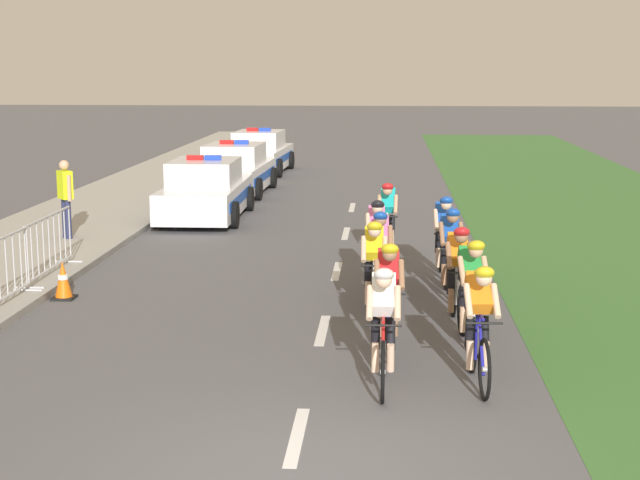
{
  "coord_description": "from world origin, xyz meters",
  "views": [
    {
      "loc": [
        0.88,
        -8.2,
        3.8
      ],
      "look_at": [
        -0.12,
        6.29,
        1.1
      ],
      "focal_mm": 53.42,
      "sensor_mm": 36.0,
      "label": 1
    }
  ],
  "objects": [
    {
      "name": "ground_plane",
      "position": [
        0.0,
        0.0,
        0.0
      ],
      "size": [
        160.0,
        160.0,
        0.0
      ],
      "primitive_type": "plane",
      "color": "#56565B"
    },
    {
      "name": "sidewalk_slab",
      "position": [
        -6.46,
        14.0,
        0.06
      ],
      "size": [
        3.71,
        60.0,
        0.12
      ],
      "primitive_type": "cube",
      "color": "#A3A099",
      "rests_on": "ground"
    },
    {
      "name": "kerb_edge",
      "position": [
        -4.69,
        14.0,
        0.07
      ],
      "size": [
        0.16,
        60.0,
        0.13
      ],
      "primitive_type": "cube",
      "color": "#9E9E99",
      "rests_on": "ground"
    },
    {
      "name": "grass_verge",
      "position": [
        6.33,
        14.0,
        0.0
      ],
      "size": [
        7.0,
        60.0,
        0.01
      ],
      "primitive_type": "cube",
      "color": "#3D7033",
      "rests_on": "ground"
    },
    {
      "name": "lane_markings_centre",
      "position": [
        0.0,
        7.06,
        0.0
      ],
      "size": [
        0.14,
        21.6,
        0.01
      ],
      "color": "white",
      "rests_on": "ground"
    },
    {
      "name": "cyclist_lead",
      "position": [
        0.88,
        2.6,
        0.79
      ],
      "size": [
        0.42,
        1.72,
        1.56
      ],
      "color": "black",
      "rests_on": "ground"
    },
    {
      "name": "cyclist_second",
      "position": [
        2.01,
        2.78,
        0.79
      ],
      "size": [
        0.43,
        1.72,
        1.56
      ],
      "color": "black",
      "rests_on": "ground"
    },
    {
      "name": "cyclist_third",
      "position": [
        0.94,
        4.11,
        0.79
      ],
      "size": [
        0.42,
        1.72,
        1.56
      ],
      "color": "black",
      "rests_on": "ground"
    },
    {
      "name": "cyclist_fourth",
      "position": [
        2.05,
        4.4,
        0.79
      ],
      "size": [
        0.45,
        1.72,
        1.56
      ],
      "color": "black",
      "rests_on": "ground"
    },
    {
      "name": "cyclist_fifth",
      "position": [
        0.73,
        5.83,
        0.79
      ],
      "size": [
        0.42,
        1.72,
        1.56
      ],
      "color": "black",
      "rests_on": "ground"
    },
    {
      "name": "cyclist_sixth",
      "position": [
        1.96,
        5.44,
        0.79
      ],
      "size": [
        0.43,
        1.72,
        1.56
      ],
      "color": "black",
      "rests_on": "ground"
    },
    {
      "name": "cyclist_seventh",
      "position": [
        0.81,
        6.8,
        0.79
      ],
      "size": [
        0.42,
        1.72,
        1.56
      ],
      "color": "black",
      "rests_on": "ground"
    },
    {
      "name": "cyclist_eighth",
      "position": [
        1.96,
        7.2,
        0.79
      ],
      "size": [
        0.43,
        1.72,
        1.56
      ],
      "color": "black",
      "rests_on": "ground"
    },
    {
      "name": "cyclist_ninth",
      "position": [
        0.74,
        8.05,
        0.79
      ],
      "size": [
        0.43,
        1.72,
        1.56
      ],
      "color": "black",
      "rests_on": "ground"
    },
    {
      "name": "cyclist_tenth",
      "position": [
        1.94,
        8.6,
        0.79
      ],
      "size": [
        0.42,
        1.72,
        1.56
      ],
      "color": "black",
      "rests_on": "ground"
    },
    {
      "name": "cyclist_eleventh",
      "position": [
        0.93,
        10.42,
        0.79
      ],
      "size": [
        0.42,
        1.72,
        1.56
      ],
      "color": "black",
      "rests_on": "ground"
    },
    {
      "name": "police_car_nearest",
      "position": [
        -3.56,
        14.89,
        0.68
      ],
      "size": [
        2.03,
        4.42,
        1.59
      ],
      "color": "silver",
      "rests_on": "ground"
    },
    {
      "name": "police_car_second",
      "position": [
        -3.56,
        19.61,
        0.68
      ],
      "size": [
        2.12,
        4.46,
        1.59
      ],
      "color": "white",
      "rests_on": "ground"
    },
    {
      "name": "police_car_third",
      "position": [
        -3.56,
        25.1,
        0.68
      ],
      "size": [
        2.16,
        4.48,
        1.59
      ],
      "color": "white",
      "rests_on": "ground"
    },
    {
      "name": "crowd_barrier_rear",
      "position": [
        -5.01,
        7.85,
        0.65
      ],
      "size": [
        0.53,
        2.32,
        1.07
      ],
      "color": "#B7BABF",
      "rests_on": "sidewalk_slab"
    },
    {
      "name": "traffic_cone_near",
      "position": [
        -4.36,
        6.63,
        0.31
      ],
      "size": [
        0.36,
        0.36,
        0.64
      ],
      "color": "black",
      "rests_on": "ground"
    },
    {
      "name": "spectator_closest",
      "position": [
        -5.91,
        11.42,
        1.08
      ],
      "size": [
        0.4,
        0.45,
        1.68
      ],
      "color": "#23284C",
      "rests_on": "sidewalk_slab"
    }
  ]
}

